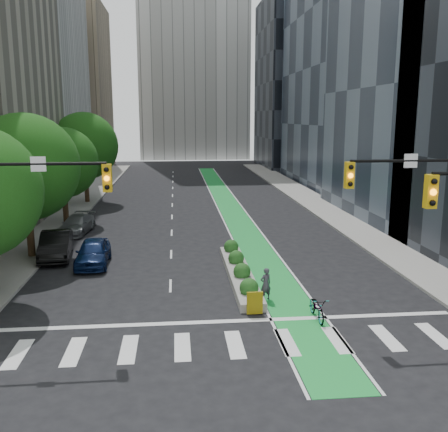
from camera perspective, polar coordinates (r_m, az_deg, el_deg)
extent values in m
plane|color=black|center=(20.50, 0.93, -13.26)|extent=(160.00, 160.00, 0.00)
cube|color=gray|center=(45.38, -17.78, 0.01)|extent=(3.60, 90.00, 0.15)
cube|color=gray|center=(46.48, 11.96, 0.56)|extent=(3.60, 90.00, 0.15)
cube|color=green|center=(49.54, 0.44, 1.38)|extent=(2.20, 70.00, 0.01)
cube|color=tan|center=(86.51, -18.03, 13.70)|extent=(14.00, 16.00, 26.00)
cube|color=#19212D|center=(68.76, 15.24, 21.36)|extent=(14.00, 24.00, 42.00)
cube|color=black|center=(89.48, 9.04, 14.65)|extent=(14.00, 18.00, 28.00)
cylinder|color=black|center=(32.35, -21.39, -0.19)|extent=(0.44, 0.44, 5.04)
sphere|color=#1A400D|center=(31.92, -21.78, 5.20)|extent=(6.40, 6.40, 6.40)
cylinder|color=black|center=(41.96, -17.73, 2.13)|extent=(0.44, 0.44, 4.48)
sphere|color=#1A400D|center=(41.64, -17.96, 5.83)|extent=(5.60, 5.60, 5.60)
cylinder|color=black|center=(51.64, -15.48, 4.26)|extent=(0.44, 0.44, 5.15)
sphere|color=#1A400D|center=(51.38, -15.66, 7.72)|extent=(6.60, 6.60, 6.60)
cylinder|color=black|center=(19.83, -21.21, 5.56)|extent=(5.50, 0.12, 0.12)
cube|color=gold|center=(19.33, -13.21, 4.25)|extent=(0.34, 0.28, 1.05)
sphere|color=orange|center=(19.18, -13.27, 4.19)|extent=(0.20, 0.20, 0.20)
cube|color=white|center=(19.73, -20.46, 5.58)|extent=(0.55, 0.04, 0.55)
cylinder|color=black|center=(21.38, 21.20, 5.92)|extent=(5.50, 0.12, 0.12)
cube|color=gold|center=(20.35, 14.13, 4.55)|extent=(0.34, 0.28, 1.05)
sphere|color=orange|center=(20.20, 14.28, 4.49)|extent=(0.20, 0.20, 0.20)
cube|color=white|center=(21.23, 20.57, 5.93)|extent=(0.55, 0.04, 0.55)
cube|color=gold|center=(16.66, 22.56, 2.60)|extent=(0.34, 0.28, 1.05)
sphere|color=orange|center=(16.52, 22.81, 2.52)|extent=(0.20, 0.20, 0.20)
cube|color=gray|center=(27.05, 1.78, -6.63)|extent=(1.20, 10.00, 0.40)
cube|color=yellow|center=(22.09, 3.53, -9.89)|extent=(0.70, 0.12, 1.00)
sphere|color=#194C19|center=(23.63, 2.88, -8.18)|extent=(0.90, 0.90, 0.90)
sphere|color=#194C19|center=(25.97, 2.07, -6.36)|extent=(0.90, 0.90, 0.90)
sphere|color=#194C19|center=(28.35, 1.40, -4.84)|extent=(0.90, 0.90, 0.90)
sphere|color=#194C19|center=(30.74, 0.83, -3.55)|extent=(0.90, 0.90, 0.90)
imported|color=gray|center=(22.01, 10.59, -10.25)|extent=(0.70, 1.95, 1.02)
imported|color=#38343E|center=(23.76, 4.79, -7.75)|extent=(0.68, 0.57, 1.57)
imported|color=#0B1B44|center=(30.09, -14.73, -4.04)|extent=(1.92, 4.52, 1.52)
imported|color=black|center=(32.19, -18.67, -3.18)|extent=(2.33, 5.11, 1.62)
imported|color=#5D6062|center=(38.56, -16.48, -0.94)|extent=(2.45, 4.80, 1.33)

